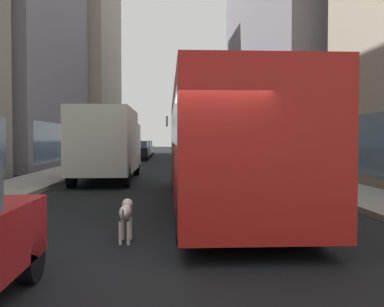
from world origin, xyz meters
The scene contains 11 objects.
ground_plane centered at (0.00, 35.00, 0.00)m, with size 120.00×120.00×0.00m, color black.
sidewalk_left centered at (-5.70, 35.00, 0.07)m, with size 2.40×110.00×0.15m, color #9E9991.
sidewalk_right centered at (5.70, 35.00, 0.07)m, with size 2.40×110.00×0.15m, color gray.
building_left_far centered at (-11.90, 42.02, 11.97)m, with size 11.38×17.14×23.94m.
building_right_far centered at (11.90, 47.15, 11.45)m, with size 8.04×14.03×22.92m.
transit_bus centered at (1.20, 4.82, 1.78)m, with size 2.78×11.53×3.05m.
car_black_suv centered at (-2.80, 30.74, 0.82)m, with size 1.86×3.98×1.62m.
car_silver_sedan centered at (-2.80, 36.17, 0.83)m, with size 1.88×4.79×1.62m.
car_white_van centered at (-2.80, 41.58, 0.82)m, with size 1.80×4.42×1.62m.
box_truck centered at (-2.80, 12.15, 1.67)m, with size 2.30×7.50×3.05m.
dalmatian_dog centered at (-0.97, 0.82, 0.51)m, with size 0.22×0.96×0.72m.
Camera 1 is at (-0.21, -7.01, 1.83)m, focal length 41.14 mm.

